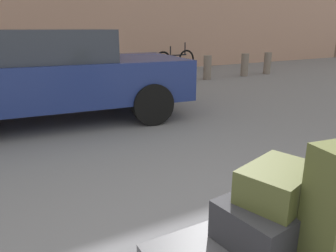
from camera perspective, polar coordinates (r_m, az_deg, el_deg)
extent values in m
cylinder|color=black|center=(2.43, 20.98, -17.32)|extent=(0.24, 0.06, 0.24)
cube|color=#2D2D33|center=(1.93, 18.43, -15.00)|extent=(0.66, 0.47, 0.22)
cube|color=#4C5128|center=(1.84, 19.03, -9.60)|extent=(0.50, 0.42, 0.18)
cube|color=navy|center=(5.43, -20.46, 7.47)|extent=(4.45, 2.20, 0.64)
cube|color=#2D333D|center=(5.37, -23.80, 12.95)|extent=(2.55, 1.80, 0.46)
cylinder|color=black|center=(6.53, -8.13, 7.00)|extent=(0.66, 0.28, 0.64)
cylinder|color=black|center=(4.95, -2.80, 3.90)|extent=(0.66, 0.28, 0.64)
torus|color=black|center=(10.53, -0.91, 11.19)|extent=(0.72, 0.20, 0.72)
torus|color=black|center=(11.22, 3.27, 11.53)|extent=(0.72, 0.20, 0.72)
cylinder|color=black|center=(10.85, 1.25, 12.43)|extent=(0.99, 0.25, 0.04)
cylinder|color=black|center=(10.70, 0.44, 13.18)|extent=(0.05, 0.05, 0.30)
cylinder|color=black|center=(11.14, 3.04, 13.57)|extent=(0.05, 0.05, 0.40)
cylinder|color=#72665B|center=(8.73, -0.32, 9.83)|extent=(0.23, 0.23, 0.68)
cylinder|color=#72665B|center=(9.44, 7.01, 10.26)|extent=(0.23, 0.23, 0.68)
cylinder|color=#72665B|center=(10.32, 13.46, 10.51)|extent=(0.23, 0.23, 0.68)
cylinder|color=#72665B|center=(10.98, 17.22, 10.59)|extent=(0.23, 0.23, 0.68)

